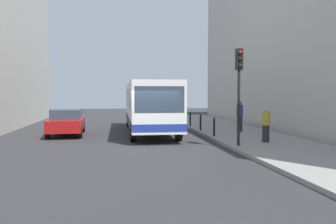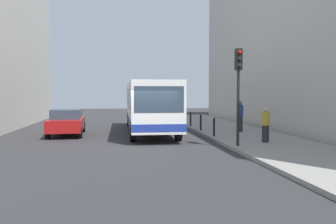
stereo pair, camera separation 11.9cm
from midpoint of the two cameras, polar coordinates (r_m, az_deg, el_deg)
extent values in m
plane|color=#2D2D30|center=(16.71, -2.98, -5.18)|extent=(80.00, 80.00, 0.00)
cube|color=gray|center=(18.03, 14.41, -4.43)|extent=(4.40, 40.00, 0.15)
cube|color=#BCB7AD|center=(24.71, 24.37, 13.35)|extent=(7.00, 32.00, 13.87)
cube|color=white|center=(21.55, -3.17, 1.32)|extent=(2.61, 11.02, 2.50)
cube|color=navy|center=(21.60, -3.16, -1.20)|extent=(2.63, 11.04, 0.36)
cube|color=#2D3D4C|center=(16.09, -1.56, 2.01)|extent=(2.26, 0.08, 1.20)
cube|color=#2D3D4C|center=(22.04, -3.28, 2.27)|extent=(2.61, 9.42, 1.00)
cylinder|color=black|center=(17.90, 1.49, -3.02)|extent=(0.29, 1.00, 1.00)
cylinder|color=black|center=(17.68, -5.77, -3.11)|extent=(0.29, 1.00, 1.00)
cylinder|color=black|center=(25.60, -1.36, -1.21)|extent=(0.29, 1.00, 1.00)
cylinder|color=black|center=(25.44, -6.42, -1.26)|extent=(0.29, 1.00, 1.00)
cube|color=maroon|center=(21.07, -16.01, -1.85)|extent=(1.95, 4.46, 0.64)
cube|color=#2D3D4C|center=(21.18, -15.99, -0.25)|extent=(1.69, 2.52, 0.52)
cylinder|color=black|center=(19.55, -14.02, -3.13)|extent=(0.24, 0.65, 0.64)
cylinder|color=black|center=(19.72, -18.79, -3.15)|extent=(0.24, 0.65, 0.64)
cylinder|color=black|center=(22.53, -13.55, -2.33)|extent=(0.24, 0.65, 0.64)
cylinder|color=black|center=(22.68, -17.69, -2.35)|extent=(0.24, 0.65, 0.64)
cylinder|color=black|center=(15.40, 10.98, 0.61)|extent=(0.12, 0.12, 3.20)
cube|color=black|center=(15.46, 11.06, 8.23)|extent=(0.28, 0.24, 0.90)
sphere|color=red|center=(15.36, 11.23, 9.31)|extent=(0.16, 0.16, 0.16)
sphere|color=black|center=(15.33, 11.22, 8.27)|extent=(0.16, 0.16, 0.16)
sphere|color=black|center=(15.31, 11.21, 7.22)|extent=(0.16, 0.16, 0.16)
cylinder|color=black|center=(18.69, 7.18, -2.41)|extent=(0.11, 0.11, 0.95)
cylinder|color=black|center=(21.55, 5.05, -1.68)|extent=(0.11, 0.11, 0.95)
cylinder|color=black|center=(24.45, 3.42, -1.12)|extent=(0.11, 0.11, 0.95)
cylinder|color=#26262D|center=(16.89, 15.12, -3.36)|extent=(0.32, 0.32, 0.77)
cylinder|color=gold|center=(16.83, 15.15, -1.04)|extent=(0.38, 0.38, 0.60)
sphere|color=tan|center=(16.81, 15.17, 0.33)|extent=(0.21, 0.21, 0.21)
cylinder|color=#26262D|center=(21.32, 11.20, -1.88)|extent=(0.32, 0.32, 0.88)
cylinder|color=navy|center=(21.27, 11.22, 0.21)|extent=(0.38, 0.38, 0.68)
sphere|color=#8C6647|center=(21.25, 11.24, 1.44)|extent=(0.24, 0.24, 0.24)
camera|label=1|loc=(0.06, -90.17, -0.01)|focal=38.23mm
camera|label=2|loc=(0.06, 89.83, 0.01)|focal=38.23mm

